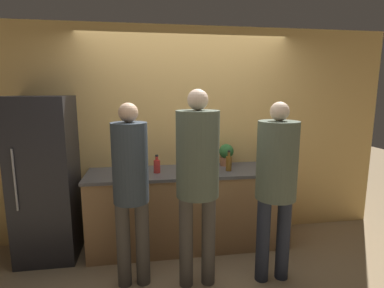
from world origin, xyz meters
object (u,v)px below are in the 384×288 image
Objects in this scene: person_right at (276,175)px; refrigerator at (46,179)px; utensil_crock at (263,158)px; bottle_red at (157,166)px; bottle_amber at (229,163)px; fruit_bowl at (202,168)px; person_center at (198,170)px; potted_plant at (226,154)px; cup_white at (280,168)px; person_left at (131,182)px; bottle_dark at (180,164)px.

refrigerator is at bearing 160.62° from person_right.
utensil_crock is 1.39m from bottle_red.
fruit_bowl is at bearing -177.91° from bottle_amber.
utensil_crock is (2.57, 0.20, 0.10)m from refrigerator.
fruit_bowl is at bearing -6.16° from bottle_red.
refrigerator is 1.72m from fruit_bowl.
person_center reaches higher than bottle_amber.
cup_white is at bearing -35.33° from potted_plant.
person_center reaches higher than person_left.
bottle_dark is at bearing -2.31° from refrigerator.
fruit_bowl is at bearing 129.23° from person_right.
person_right is 7.29× the size of bottle_amber.
person_right reaches higher than fruit_bowl.
utensil_crock is at bearing 19.61° from fruit_bowl.
potted_plant reaches higher than bottle_amber.
bottle_amber is at bearing -2.66° from refrigerator.
person_left is 19.23× the size of cup_white.
refrigerator reaches higher than bottle_red.
refrigerator is at bearing -175.83° from potted_plant.
bottle_dark is at bearing -1.90° from bottle_red.
bottle_red is 0.85× the size of bottle_amber.
refrigerator is 19.78× the size of cup_white.
utensil_crock is at bearing 43.28° from person_center.
person_center is 0.84m from bottle_amber.
bottle_amber is (-0.54, -0.29, 0.03)m from utensil_crock.
person_right is 0.91m from fruit_bowl.
potted_plant reaches higher than cup_white.
bottle_red is 0.82m from bottle_amber.
fruit_bowl is at bearing -3.52° from refrigerator.
person_right reaches higher than bottle_red.
person_center reaches higher than bottle_dark.
utensil_crock is 0.98× the size of bottle_amber.
person_right reaches higher than person_left.
refrigerator is 0.96× the size of person_center.
bottle_dark is at bearing -166.79° from utensil_crock.
bottle_dark is at bearing 95.85° from person_center.
person_left is at bearing -130.56° from bottle_dark.
bottle_dark reaches higher than fruit_bowl.
person_left is at bearing -151.82° from bottle_amber.
bottle_dark is 0.63m from potted_plant.
refrigerator is 2.58m from utensil_crock.
bottle_amber is 0.56m from bottle_dark.
refrigerator is at bearing 177.60° from bottle_red.
person_left reaches higher than fruit_bowl.
person_left is (0.94, -0.68, 0.13)m from refrigerator.
potted_plant reaches higher than bottle_red.
bottle_dark is 2.63× the size of cup_white.
person_center is 9.07× the size of bottle_red.
person_left is 1.39m from potted_plant.
refrigerator is at bearing 176.48° from fruit_bowl.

